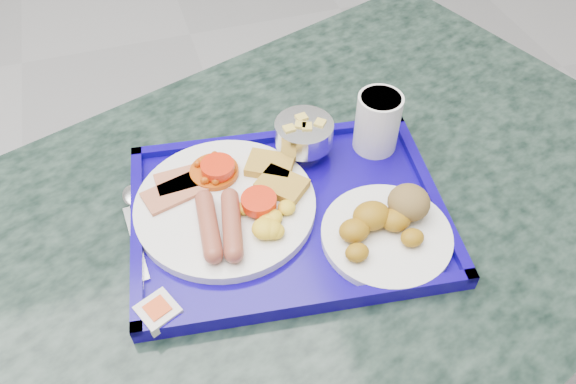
# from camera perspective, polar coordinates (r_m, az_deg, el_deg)

# --- Properties ---
(floor) EXTENTS (6.00, 6.00, 0.00)m
(floor) POSITION_cam_1_polar(r_m,az_deg,el_deg) (1.55, -25.30, -16.50)
(floor) COLOR gray
(floor) RESTS_ON ground
(table) EXTENTS (1.29, 1.06, 0.69)m
(table) POSITION_cam_1_polar(r_m,az_deg,el_deg) (0.93, 2.16, -8.55)
(table) COLOR slate
(table) RESTS_ON floor
(tray) EXTENTS (0.46, 0.36, 0.03)m
(tray) POSITION_cam_1_polar(r_m,az_deg,el_deg) (0.77, 0.00, -2.26)
(tray) COLOR #0F0281
(tray) RESTS_ON table
(main_plate) EXTENTS (0.25, 0.25, 0.04)m
(main_plate) POSITION_cam_1_polar(r_m,az_deg,el_deg) (0.76, -5.95, -1.10)
(main_plate) COLOR white
(main_plate) RESTS_ON tray
(bread_plate) EXTENTS (0.17, 0.17, 0.06)m
(bread_plate) POSITION_cam_1_polar(r_m,az_deg,el_deg) (0.74, 10.13, -3.40)
(bread_plate) COLOR white
(bread_plate) RESTS_ON tray
(fruit_bowl) EXTENTS (0.09, 0.09, 0.06)m
(fruit_bowl) POSITION_cam_1_polar(r_m,az_deg,el_deg) (0.82, 1.63, 5.94)
(fruit_bowl) COLOR silver
(fruit_bowl) RESTS_ON tray
(juice_cup) EXTENTS (0.07, 0.07, 0.09)m
(juice_cup) POSITION_cam_1_polar(r_m,az_deg,el_deg) (0.84, 9.09, 7.16)
(juice_cup) COLOR white
(juice_cup) RESTS_ON tray
(spoon) EXTENTS (0.03, 0.17, 0.01)m
(spoon) POSITION_cam_1_polar(r_m,az_deg,el_deg) (0.80, -15.46, -1.55)
(spoon) COLOR silver
(spoon) RESTS_ON tray
(knife) EXTENTS (0.04, 0.17, 0.00)m
(knife) POSITION_cam_1_polar(r_m,az_deg,el_deg) (0.76, -14.82, -4.24)
(knife) COLOR silver
(knife) RESTS_ON tray
(jam_packet) EXTENTS (0.06, 0.06, 0.02)m
(jam_packet) POSITION_cam_1_polar(r_m,az_deg,el_deg) (0.69, -13.04, -11.75)
(jam_packet) COLOR silver
(jam_packet) RESTS_ON tray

